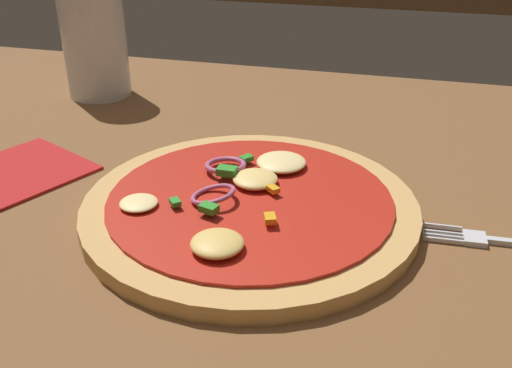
# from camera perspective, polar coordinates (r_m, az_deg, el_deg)

# --- Properties ---
(dining_table) EXTENTS (1.35, 0.85, 0.04)m
(dining_table) POSITION_cam_1_polar(r_m,az_deg,el_deg) (0.55, -4.71, -3.14)
(dining_table) COLOR brown
(dining_table) RESTS_ON ground
(pizza) EXTENTS (0.29, 0.29, 0.03)m
(pizza) POSITION_cam_1_polar(r_m,az_deg,el_deg) (0.51, -0.65, -2.08)
(pizza) COLOR tan
(pizza) RESTS_ON dining_table
(beer_glass) EXTENTS (0.08, 0.08, 0.14)m
(beer_glass) POSITION_cam_1_polar(r_m,az_deg,el_deg) (0.82, -15.50, 12.70)
(beer_glass) COLOR silver
(beer_glass) RESTS_ON dining_table
(napkin) EXTENTS (0.15, 0.15, 0.00)m
(napkin) POSITION_cam_1_polar(r_m,az_deg,el_deg) (0.63, -22.26, 1.08)
(napkin) COLOR #B21E1E
(napkin) RESTS_ON dining_table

